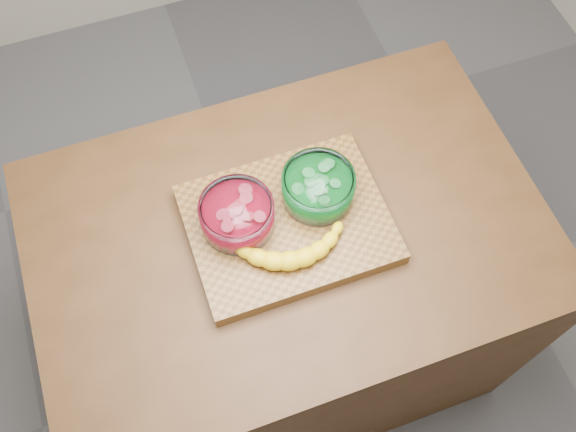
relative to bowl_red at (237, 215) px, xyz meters
name	(u,v)px	position (x,y,z in m)	size (l,w,h in m)	color
ground	(288,342)	(0.11, -0.03, -0.98)	(3.50, 3.50, 0.00)	#5D5C61
counter	(288,297)	(0.11, -0.03, -0.53)	(1.20, 0.80, 0.90)	#482C15
cutting_board	(288,224)	(0.11, -0.03, -0.06)	(0.45, 0.35, 0.04)	brown
bowl_red	(237,215)	(0.00, 0.00, 0.00)	(0.17, 0.17, 0.08)	white
bowl_green	(318,187)	(0.19, 0.01, 0.00)	(0.17, 0.17, 0.08)	white
banana	(289,243)	(0.09, -0.09, -0.02)	(0.29, 0.16, 0.04)	yellow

